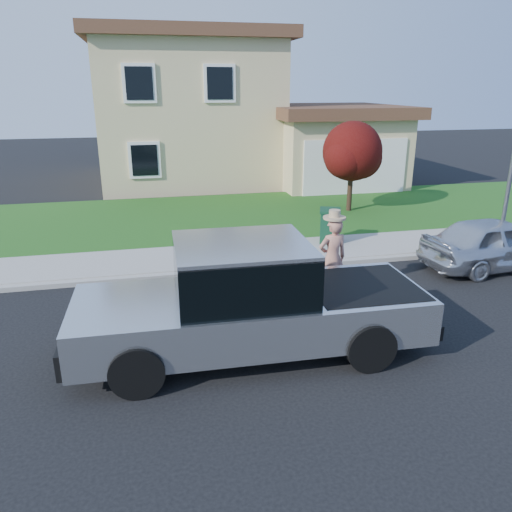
{
  "coord_description": "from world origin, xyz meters",
  "views": [
    {
      "loc": [
        -2.26,
        -8.8,
        4.53
      ],
      "look_at": [
        -0.13,
        0.67,
        1.2
      ],
      "focal_mm": 35.0,
      "sensor_mm": 36.0,
      "label": 1
    }
  ],
  "objects_px": {
    "trash_bin": "(330,225)",
    "sedan": "(497,243)",
    "pickup_truck": "(250,302)",
    "woman": "(332,257)",
    "ornamental_tree": "(353,154)"
  },
  "relations": [
    {
      "from": "trash_bin",
      "to": "sedan",
      "type": "bearing_deg",
      "value": -16.35
    },
    {
      "from": "pickup_truck",
      "to": "woman",
      "type": "distance_m",
      "value": 3.04
    },
    {
      "from": "woman",
      "to": "pickup_truck",
      "type": "bearing_deg",
      "value": 35.69
    },
    {
      "from": "woman",
      "to": "sedan",
      "type": "bearing_deg",
      "value": -175.56
    },
    {
      "from": "pickup_truck",
      "to": "woman",
      "type": "bearing_deg",
      "value": 42.44
    },
    {
      "from": "ornamental_tree",
      "to": "trash_bin",
      "type": "relative_size",
      "value": 3.32
    },
    {
      "from": "pickup_truck",
      "to": "woman",
      "type": "height_order",
      "value": "pickup_truck"
    },
    {
      "from": "sedan",
      "to": "ornamental_tree",
      "type": "xyz_separation_m",
      "value": [
        -1.35,
        6.39,
        1.5
      ]
    },
    {
      "from": "trash_bin",
      "to": "pickup_truck",
      "type": "bearing_deg",
      "value": -102.25
    },
    {
      "from": "pickup_truck",
      "to": "trash_bin",
      "type": "distance_m",
      "value": 6.57
    },
    {
      "from": "pickup_truck",
      "to": "sedan",
      "type": "distance_m",
      "value": 7.67
    },
    {
      "from": "trash_bin",
      "to": "ornamental_tree",
      "type": "bearing_deg",
      "value": 79.83
    },
    {
      "from": "pickup_truck",
      "to": "sedan",
      "type": "height_order",
      "value": "pickup_truck"
    },
    {
      "from": "trash_bin",
      "to": "woman",
      "type": "bearing_deg",
      "value": -89.32
    },
    {
      "from": "sedan",
      "to": "ornamental_tree",
      "type": "bearing_deg",
      "value": 7.42
    }
  ]
}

